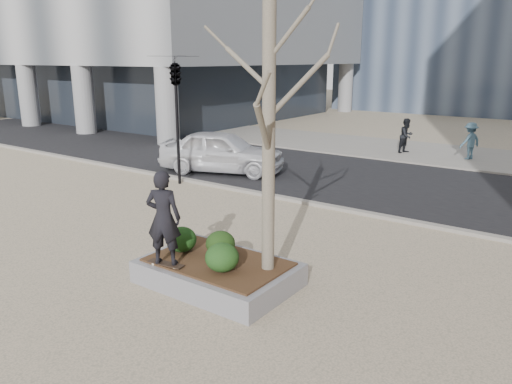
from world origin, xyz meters
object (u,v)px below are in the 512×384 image
Objects in this scene: planter at (218,273)px; police_car at (222,151)px; skateboarder at (163,218)px; skateboard at (166,265)px.

planter is 10.17m from police_car.
skateboard is at bearing -25.03° from skateboarder.
planter is 3.85× the size of skateboard.
skateboard is at bearing -133.34° from planter.
skateboard is 10.35m from police_car.
skateboard is 0.16× the size of police_car.
police_car is (-6.38, 7.89, 0.63)m from planter.
police_car is at bearing -81.72° from skateboarder.
skateboarder is 10.36m from police_car.
skateboarder is at bearing -7.29° from skateboard.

